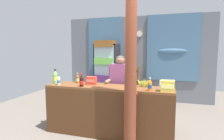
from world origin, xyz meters
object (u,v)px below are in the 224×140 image
object	(u,v)px
timber_post	(131,77)
banana_bunch	(144,84)
bottle_shelf_rack	(132,83)
soda_bottle_iced_tea	(78,79)
soda_bottle_lime_soda	(55,77)
soda_bottle_orange_soda	(150,85)
drink_fridge	(107,68)
soda_bottle_cola	(81,81)
shopkeeper	(120,82)
snack_box_crackers	(91,81)
plastic_lawn_chair	(165,92)
stall_counter	(107,107)
soda_bottle_water	(59,80)
snack_box_instant_noodle	(167,86)

from	to	relation	value
timber_post	banana_bunch	bearing A→B (deg)	74.31
bottle_shelf_rack	soda_bottle_iced_tea	bearing A→B (deg)	-108.30
soda_bottle_lime_soda	soda_bottle_orange_soda	distance (m)	1.97
drink_fridge	soda_bottle_cola	size ratio (longest dim) A/B	7.82
shopkeeper	soda_bottle_cola	size ratio (longest dim) A/B	6.14
soda_bottle_lime_soda	snack_box_crackers	world-z (taller)	soda_bottle_lime_soda
shopkeeper	soda_bottle_iced_tea	bearing A→B (deg)	-156.71
shopkeeper	plastic_lawn_chair	bearing A→B (deg)	55.87
soda_bottle_orange_soda	plastic_lawn_chair	bearing A→B (deg)	83.19
plastic_lawn_chair	snack_box_crackers	distance (m)	2.37
stall_counter	timber_post	distance (m)	0.89
plastic_lawn_chair	soda_bottle_lime_soda	distance (m)	2.97
bottle_shelf_rack	soda_bottle_water	world-z (taller)	soda_bottle_water
bottle_shelf_rack	banana_bunch	bearing A→B (deg)	-74.34
bottle_shelf_rack	soda_bottle_iced_tea	size ratio (longest dim) A/B	5.28
stall_counter	soda_bottle_iced_tea	distance (m)	0.90
shopkeeper	soda_bottle_cola	xyz separation A→B (m)	(-0.59, -0.67, 0.10)
stall_counter	shopkeeper	world-z (taller)	shopkeeper
soda_bottle_lime_soda	soda_bottle_orange_soda	size ratio (longest dim) A/B	1.30
drink_fridge	banana_bunch	size ratio (longest dim) A/B	7.22
drink_fridge	soda_bottle_iced_tea	world-z (taller)	drink_fridge
bottle_shelf_rack	soda_bottle_water	bearing A→B (deg)	-111.75
shopkeeper	timber_post	bearing A→B (deg)	-66.39
soda_bottle_water	shopkeeper	bearing A→B (deg)	30.40
timber_post	soda_bottle_water	size ratio (longest dim) A/B	12.16
stall_counter	soda_bottle_water	xyz separation A→B (m)	(-1.00, -0.05, 0.48)
stall_counter	banana_bunch	xyz separation A→B (m)	(0.67, 0.22, 0.45)
snack_box_instant_noodle	banana_bunch	size ratio (longest dim) A/B	0.81
soda_bottle_iced_tea	soda_bottle_cola	xyz separation A→B (m)	(0.24, -0.31, 0.01)
drink_fridge	snack_box_crackers	bearing A→B (deg)	-79.83
drink_fridge	soda_bottle_orange_soda	xyz separation A→B (m)	(1.57, -2.42, -0.02)
drink_fridge	banana_bunch	xyz separation A→B (m)	(1.44, -2.13, -0.05)
soda_bottle_lime_soda	snack_box_instant_noodle	size ratio (longest dim) A/B	1.36
timber_post	soda_bottle_lime_soda	size ratio (longest dim) A/B	8.58
bottle_shelf_rack	plastic_lawn_chair	size ratio (longest dim) A/B	1.37
drink_fridge	banana_bunch	world-z (taller)	drink_fridge
stall_counter	soda_bottle_water	size ratio (longest dim) A/B	11.63
plastic_lawn_chair	soda_bottle_orange_soda	size ratio (longest dim) A/B	3.73
soda_bottle_cola	soda_bottle_orange_soda	bearing A→B (deg)	0.07
snack_box_crackers	soda_bottle_iced_tea	bearing A→B (deg)	169.01
drink_fridge	soda_bottle_water	world-z (taller)	drink_fridge
soda_bottle_orange_soda	soda_bottle_water	bearing A→B (deg)	179.39
timber_post	soda_bottle_lime_soda	xyz separation A→B (m)	(-1.68, 0.41, -0.14)
stall_counter	bottle_shelf_rack	distance (m)	2.51
soda_bottle_iced_tea	soda_bottle_water	world-z (taller)	soda_bottle_iced_tea
soda_bottle_iced_tea	soda_bottle_water	size ratio (longest dim) A/B	1.05
timber_post	shopkeeper	world-z (taller)	timber_post
snack_box_crackers	shopkeeper	bearing A→B (deg)	41.00
banana_bunch	bottle_shelf_rack	bearing A→B (deg)	105.66
soda_bottle_water	snack_box_instant_noodle	xyz separation A→B (m)	(2.09, 0.00, 0.00)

